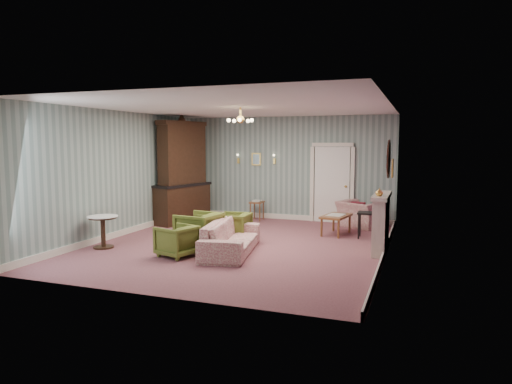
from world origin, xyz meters
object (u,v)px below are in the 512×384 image
at_px(fireplace, 381,223).
at_px(olive_chair_c, 234,225).
at_px(olive_chair_a, 177,239).
at_px(dresser, 182,169).
at_px(sofa_chintz, 231,232).
at_px(side_table_black, 367,225).
at_px(coffee_table, 336,225).
at_px(pedestal_table, 103,232).
at_px(olive_chair_b, 199,228).
at_px(wingback_chair, 361,210).

bearing_deg(fireplace, olive_chair_c, -178.34).
relative_size(olive_chair_a, dresser, 0.23).
xyz_separation_m(sofa_chintz, side_table_black, (2.37, 2.29, -0.11)).
height_order(sofa_chintz, dresser, dresser).
bearing_deg(coffee_table, pedestal_table, -144.71).
relative_size(sofa_chintz, coffee_table, 2.28).
bearing_deg(olive_chair_b, olive_chair_a, 4.41).
xyz_separation_m(wingback_chair, pedestal_table, (-4.72, -4.21, -0.11)).
distance_m(dresser, coffee_table, 4.42).
height_order(olive_chair_c, sofa_chintz, sofa_chintz).
relative_size(olive_chair_a, side_table_black, 1.10).
relative_size(olive_chair_a, pedestal_table, 0.99).
bearing_deg(olive_chair_b, sofa_chintz, 84.31).
xyz_separation_m(sofa_chintz, wingback_chair, (2.07, 3.68, 0.04)).
xyz_separation_m(dresser, coffee_table, (4.24, -0.26, -1.22)).
bearing_deg(olive_chair_c, coffee_table, 123.32).
bearing_deg(olive_chair_c, pedestal_table, -58.11).
bearing_deg(olive_chair_a, pedestal_table, -76.95).
bearing_deg(olive_chair_c, wingback_chair, 134.53).
bearing_deg(olive_chair_b, side_table_black, 131.30).
bearing_deg(dresser, pedestal_table, -76.19).
distance_m(sofa_chintz, dresser, 3.94).
distance_m(wingback_chair, dresser, 4.87).
relative_size(olive_chair_c, wingback_chair, 0.67).
distance_m(olive_chair_c, fireplace, 3.17).
bearing_deg(dresser, wingback_chair, 25.63).
relative_size(sofa_chintz, fireplace, 1.51).
xyz_separation_m(olive_chair_a, pedestal_table, (-1.79, 0.11, 0.00)).
xyz_separation_m(olive_chair_b, fireplace, (3.58, 0.93, 0.17)).
distance_m(dresser, pedestal_table, 3.48).
relative_size(fireplace, pedestal_table, 2.07).
bearing_deg(olive_chair_c, dresser, -130.59).
bearing_deg(fireplace, olive_chair_b, -165.43).
relative_size(sofa_chintz, wingback_chair, 2.04).
height_order(olive_chair_a, coffee_table, olive_chair_a).
distance_m(wingback_chair, fireplace, 2.66).
height_order(sofa_chintz, side_table_black, sofa_chintz).
bearing_deg(dresser, side_table_black, 9.09).
xyz_separation_m(olive_chair_a, side_table_black, (3.22, 2.93, -0.03)).
relative_size(side_table_black, pedestal_table, 0.90).
distance_m(sofa_chintz, coffee_table, 2.99).
bearing_deg(coffee_table, olive_chair_a, -128.40).
distance_m(wingback_chair, coffee_table, 1.28).
distance_m(sofa_chintz, pedestal_table, 2.70).
xyz_separation_m(fireplace, pedestal_table, (-5.42, -1.65, -0.24)).
bearing_deg(sofa_chintz, olive_chair_a, 116.78).
relative_size(olive_chair_b, side_table_black, 1.34).
relative_size(coffee_table, side_table_black, 1.53).
bearing_deg(dresser, sofa_chintz, -32.18).
xyz_separation_m(olive_chair_c, pedestal_table, (-2.26, -1.56, -0.01)).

